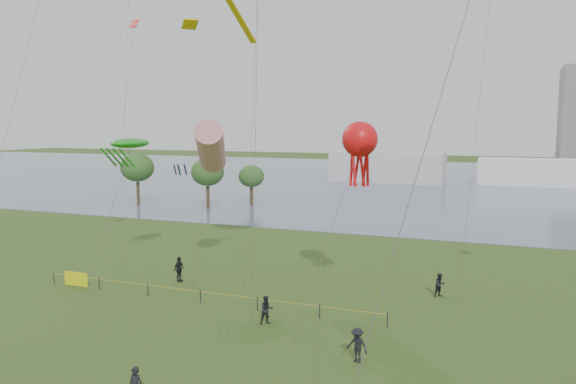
% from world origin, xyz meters
% --- Properties ---
extents(lake, '(400.00, 120.00, 0.08)m').
position_xyz_m(lake, '(0.00, 100.00, 0.02)').
color(lake, slate).
rests_on(lake, ground_plane).
extents(pavilion_left, '(22.00, 8.00, 6.00)m').
position_xyz_m(pavilion_left, '(-12.00, 95.00, 3.00)').
color(pavilion_left, silver).
rests_on(pavilion_left, ground_plane).
extents(pavilion_right, '(18.00, 7.00, 5.00)m').
position_xyz_m(pavilion_right, '(14.00, 98.00, 2.50)').
color(pavilion_right, white).
rests_on(pavilion_right, ground_plane).
extents(trees, '(19.17, 9.78, 7.33)m').
position_xyz_m(trees, '(-31.21, 50.93, 4.96)').
color(trees, '#3A2D1A').
rests_on(trees, ground_plane).
extents(fence, '(24.07, 0.07, 1.05)m').
position_xyz_m(fence, '(-13.92, 14.58, 0.55)').
color(fence, black).
rests_on(fence, ground_plane).
extents(spectator_a, '(1.01, 0.98, 1.64)m').
position_xyz_m(spectator_a, '(-2.34, 12.63, 0.82)').
color(spectator_a, black).
rests_on(spectator_a, ground_plane).
extents(spectator_b, '(1.23, 0.91, 1.70)m').
position_xyz_m(spectator_b, '(3.77, 9.44, 0.85)').
color(spectator_b, black).
rests_on(spectator_b, ground_plane).
extents(spectator_c, '(0.53, 1.10, 1.83)m').
position_xyz_m(spectator_c, '(-11.75, 18.34, 0.92)').
color(spectator_c, black).
rests_on(spectator_c, ground_plane).
extents(spectator_g, '(0.96, 0.96, 1.57)m').
position_xyz_m(spectator_g, '(6.29, 21.52, 0.78)').
color(spectator_g, black).
rests_on(spectator_g, ground_plane).
extents(kite_windsock, '(4.37, 5.93, 11.73)m').
position_xyz_m(kite_windsock, '(-9.84, 19.88, 9.72)').
color(kite_windsock, '#3F3F42').
extents(kite_creature, '(2.70, 9.39, 10.29)m').
position_xyz_m(kite_creature, '(-16.97, 20.03, 9.87)').
color(kite_creature, '#3F3F42').
extents(kite_octopus, '(2.51, 9.12, 11.54)m').
position_xyz_m(kite_octopus, '(1.59, 18.05, 10.35)').
color(kite_octopus, '#3F3F42').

